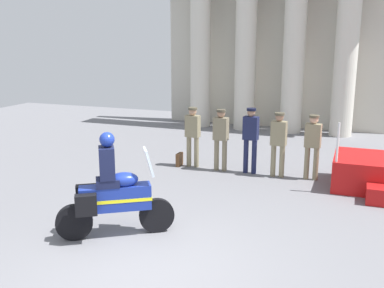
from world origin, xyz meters
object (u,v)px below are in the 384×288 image
Objects in this scene: motorcycle_with_rider at (111,194)px; briefcase_on_ground at (179,159)px; officer_in_row_0 at (193,132)px; officer_in_row_1 at (221,135)px; officer_in_row_2 at (251,135)px; officer_in_row_3 at (279,139)px; officer_in_row_4 at (313,142)px.

briefcase_on_ground is (-0.59, 4.62, -0.61)m from motorcycle_with_rider.
officer_in_row_1 reaches higher than officer_in_row_0.
officer_in_row_0 is 1.62m from officer_in_row_2.
motorcycle_with_rider is (-2.13, -4.56, -0.18)m from officer_in_row_3.
officer_in_row_0 reaches higher than briefcase_on_ground.
officer_in_row_0 is 0.99× the size of officer_in_row_3.
motorcycle_with_rider is (-1.39, -4.64, -0.22)m from officer_in_row_2.
briefcase_on_ground is at bearing 64.22° from motorcycle_with_rider.
officer_in_row_2 is 1.05× the size of officer_in_row_4.
officer_in_row_4 is (0.83, 0.07, -0.01)m from officer_in_row_3.
officer_in_row_1 is (0.83, -0.11, 0.00)m from officer_in_row_0.
officer_in_row_4 is at bearing -170.19° from officer_in_row_3.
officer_in_row_2 is at bearing 4.91° from officer_in_row_4.
officer_in_row_0 is 3.18m from officer_in_row_4.
officer_in_row_4 is at bearing -173.48° from officer_in_row_1.
officer_in_row_0 is 0.96× the size of officer_in_row_2.
motorcycle_with_rider is at bearing 87.55° from officer_in_row_1.
officer_in_row_1 is 1.44m from briefcase_on_ground.
officer_in_row_0 is 4.57× the size of briefcase_on_ground.
officer_in_row_2 is (0.79, 0.06, 0.04)m from officer_in_row_1.
officer_in_row_2 is at bearing 40.19° from motorcycle_with_rider.
officer_in_row_2 reaches higher than officer_in_row_0.
officer_in_row_4 is at bearing 24.37° from motorcycle_with_rider.
officer_in_row_3 is at bearing -175.27° from officer_in_row_1.
motorcycle_with_rider reaches higher than officer_in_row_4.
officer_in_row_2 is 0.74m from officer_in_row_3.
officer_in_row_0 is at bearing 9.18° from briefcase_on_ground.
officer_in_row_4 is at bearing -175.74° from officer_in_row_0.
officer_in_row_4 is 0.86× the size of motorcycle_with_rider.
officer_in_row_4 is (1.56, -0.01, -0.05)m from officer_in_row_2.
officer_in_row_3 is at bearing 31.92° from motorcycle_with_rider.
officer_in_row_4 is 4.54× the size of briefcase_on_ground.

